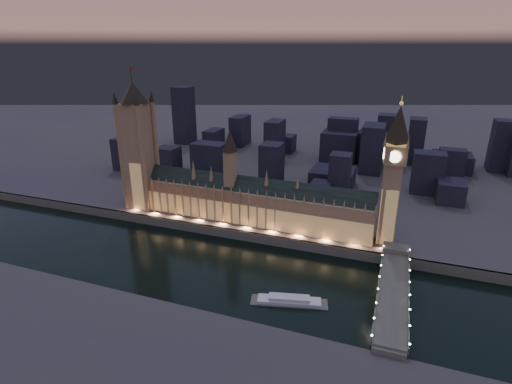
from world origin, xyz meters
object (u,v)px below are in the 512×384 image
(palace_of_westminster, at_px, (252,201))
(westminster_bridge, at_px, (393,292))
(victoria_tower, at_px, (138,140))
(river_boat, at_px, (289,300))
(elizabeth_tower, at_px, (394,165))

(palace_of_westminster, bearing_deg, westminster_bridge, -28.87)
(victoria_tower, distance_m, river_boat, 201.62)
(palace_of_westminster, relative_size, victoria_tower, 1.61)
(westminster_bridge, height_order, river_boat, westminster_bridge)
(palace_of_westminster, xyz_separation_m, westminster_bridge, (118.25, -65.19, -20.38))
(victoria_tower, height_order, elizabeth_tower, victoria_tower)
(victoria_tower, bearing_deg, river_boat, -28.27)
(palace_of_westminster, distance_m, river_boat, 109.72)
(elizabeth_tower, distance_m, river_boat, 123.59)
(palace_of_westminster, bearing_deg, elizabeth_tower, 0.09)
(elizabeth_tower, relative_size, river_boat, 2.25)
(elizabeth_tower, xyz_separation_m, westminster_bridge, (8.94, -65.37, -63.43))
(victoria_tower, relative_size, westminster_bridge, 1.11)
(elizabeth_tower, bearing_deg, river_boat, -119.62)
(palace_of_westminster, height_order, victoria_tower, victoria_tower)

